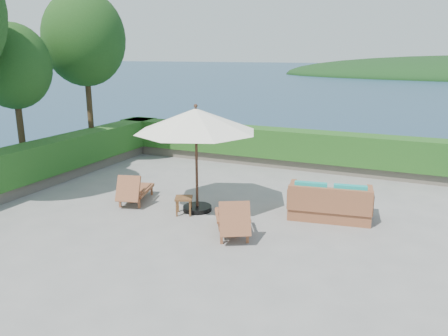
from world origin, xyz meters
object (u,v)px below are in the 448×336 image
at_px(lounge_right, 233,219).
at_px(side_table, 184,200).
at_px(lounge_left, 134,190).
at_px(patio_umbrella, 196,121).
at_px(wicker_loveseat, 329,204).

distance_m(lounge_right, side_table, 1.77).
xyz_separation_m(lounge_right, side_table, (-1.63, 0.70, -0.02)).
height_order(lounge_left, side_table, lounge_left).
bearing_deg(lounge_left, lounge_right, -32.03).
bearing_deg(lounge_left, side_table, -24.22).
relative_size(patio_umbrella, wicker_loveseat, 1.51).
distance_m(patio_umbrella, lounge_right, 2.65).
height_order(patio_umbrella, lounge_left, patio_umbrella).
height_order(patio_umbrella, side_table, patio_umbrella).
distance_m(patio_umbrella, wicker_loveseat, 3.85).
relative_size(lounge_left, wicker_loveseat, 0.76).
relative_size(lounge_right, wicker_loveseat, 0.81).
bearing_deg(lounge_right, wicker_loveseat, 18.26).
height_order(lounge_left, lounge_right, lounge_right).
relative_size(side_table, wicker_loveseat, 0.26).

